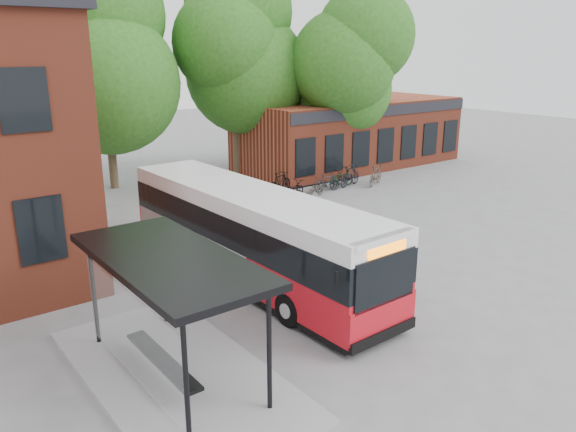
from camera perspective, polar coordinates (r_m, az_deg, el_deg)
ground at (r=16.17m, az=1.62°, el=-9.13°), size 100.00×100.00×0.00m
shop_row at (r=35.35m, az=6.29°, el=8.42°), size 14.00×6.20×4.00m
bus_shelter at (r=12.60m, az=-11.67°, el=-10.03°), size 3.60×7.00×2.90m
bike_rail at (r=29.00m, az=3.42°, el=3.02°), size 5.20×0.10×0.38m
tree_1 at (r=30.11m, az=-18.03°, el=12.42°), size 7.92×7.92×10.40m
tree_2 at (r=32.28m, az=-5.38°, el=13.91°), size 7.92×7.92×11.00m
tree_3 at (r=32.25m, az=6.31°, el=12.35°), size 7.04×7.04×9.28m
city_bus at (r=17.52m, az=-3.85°, el=-2.02°), size 2.64×11.31×2.86m
bicycle_0 at (r=27.19m, az=0.48°, el=2.67°), size 1.78×1.01×0.89m
bicycle_1 at (r=28.18m, az=-0.83°, el=3.39°), size 1.89×1.07×1.10m
bicycle_2 at (r=27.50m, az=2.75°, el=2.80°), size 1.76×1.11×0.87m
bicycle_3 at (r=28.62m, az=4.00°, el=3.41°), size 1.61×0.61×0.95m
bicycle_4 at (r=29.74m, az=4.92°, el=3.75°), size 1.61×1.07×0.80m
bicycle_5 at (r=29.91m, az=6.31°, el=4.09°), size 1.92×1.01×1.11m
bicycle_6 at (r=29.57m, az=5.44°, el=3.86°), size 1.99×0.96×1.00m
bicycle_7 at (r=30.25m, az=8.87°, el=4.10°), size 1.83×1.20×1.07m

